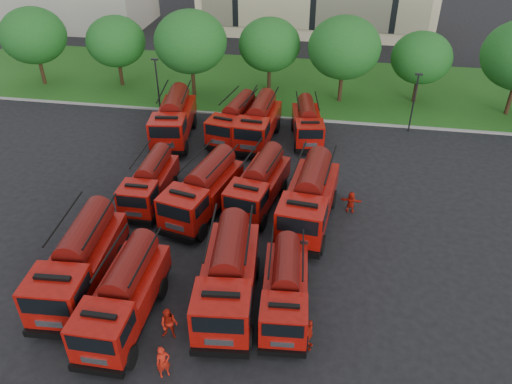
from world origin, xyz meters
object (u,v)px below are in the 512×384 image
fire_truck_3 (285,289)px  fire_truck_4 (150,182)px  fire_truck_1 (124,295)px  firefighter_5 (350,211)px  fire_truck_8 (174,118)px  fire_truck_7 (309,198)px  firefighter_3 (280,304)px  fire_truck_11 (307,123)px  fire_truck_9 (234,120)px  firefighter_0 (165,375)px  fire_truck_10 (259,122)px  firefighter_2 (307,347)px  firefighter_4 (157,222)px  fire_truck_2 (228,276)px  fire_truck_6 (259,184)px  firefighter_1 (171,337)px  fire_truck_0 (80,261)px  fire_truck_5 (203,190)px

fire_truck_3 → fire_truck_4: size_ratio=1.02×
fire_truck_1 → firefighter_5: 15.71m
fire_truck_4 → fire_truck_8: 9.16m
fire_truck_7 → firefighter_3: bearing=-90.7°
fire_truck_4 → fire_truck_11: fire_truck_4 is taller
fire_truck_9 → firefighter_0: 23.29m
fire_truck_1 → fire_truck_10: 20.34m
fire_truck_4 → firefighter_2: fire_truck_4 is taller
fire_truck_8 → fire_truck_3: bearing=-64.8°
fire_truck_10 → firefighter_0: (-0.58, -22.92, -1.67)m
fire_truck_7 → firefighter_4: size_ratio=5.28×
fire_truck_2 → fire_truck_6: (0.13, 9.00, -0.19)m
fire_truck_10 → fire_truck_2: bearing=-82.0°
fire_truck_8 → firefighter_2: (12.50, -19.67, -1.78)m
firefighter_1 → firefighter_3: size_ratio=1.13×
firefighter_1 → fire_truck_0: bearing=155.4°
fire_truck_0 → fire_truck_2: size_ratio=1.00×
firefighter_5 → firefighter_1: bearing=59.2°
fire_truck_1 → fire_truck_3: fire_truck_1 is taller
fire_truck_0 → firefighter_0: bearing=-41.7°
fire_truck_4 → fire_truck_11: (9.63, 10.72, -0.02)m
fire_truck_7 → fire_truck_9: (-6.91, 10.67, -0.25)m
fire_truck_2 → fire_truck_8: bearing=109.6°
fire_truck_1 → fire_truck_4: bearing=103.0°
fire_truck_2 → fire_truck_3: (2.93, -0.14, -0.32)m
fire_truck_11 → fire_truck_10: bearing=-175.1°
fire_truck_5 → firefighter_0: (1.35, -12.50, -1.70)m
fire_truck_2 → fire_truck_1: bearing=-162.5°
firefighter_0 → firefighter_3: firefighter_0 is taller
fire_truck_8 → fire_truck_11: size_ratio=1.22×
fire_truck_4 → fire_truck_5: (3.83, -0.66, 0.22)m
fire_truck_3 → firefighter_5: fire_truck_3 is taller
fire_truck_5 → fire_truck_11: size_ratio=1.18×
fire_truck_3 → fire_truck_4: (-10.02, 8.40, 0.01)m
firefighter_2 → firefighter_4: firefighter_2 is taller
fire_truck_3 → fire_truck_11: bearing=86.8°
fire_truck_3 → fire_truck_6: (-2.81, 9.14, 0.13)m
fire_truck_6 → firefighter_2: 12.18m
fire_truck_2 → fire_truck_10: (-1.33, 18.01, -0.12)m
fire_truck_3 → fire_truck_7: (0.60, 7.76, 0.35)m
fire_truck_2 → firefighter_0: (-1.91, -4.90, -1.79)m
fire_truck_4 → fire_truck_11: 14.41m
fire_truck_10 → firefighter_5: (7.52, -8.90, -1.67)m
fire_truck_3 → fire_truck_4: fire_truck_4 is taller
fire_truck_8 → firefighter_4: 11.76m
firefighter_0 → fire_truck_9: bearing=58.9°
fire_truck_7 → firefighter_0: fire_truck_7 is taller
fire_truck_3 → fire_truck_5: 9.91m
fire_truck_4 → fire_truck_9: 10.70m
fire_truck_1 → fire_truck_6: size_ratio=0.99×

